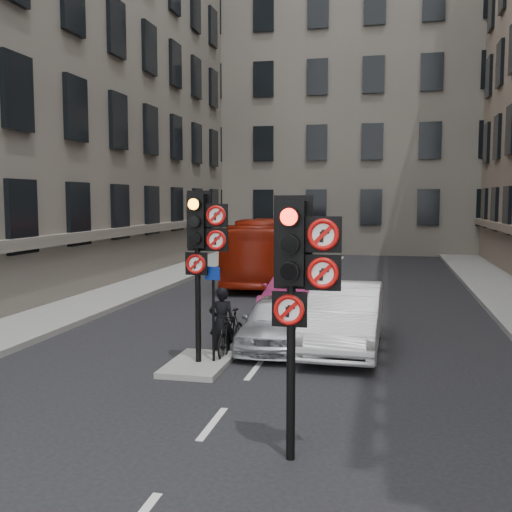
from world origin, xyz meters
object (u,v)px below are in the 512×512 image
at_px(car_pink, 292,291).
at_px(motorcycle, 231,333).
at_px(bus_red, 265,250).
at_px(signal_far, 201,239).
at_px(motorcyclist, 222,321).
at_px(signal_near, 298,271).
at_px(info_sign, 213,300).
at_px(car_white, 345,317).
at_px(car_silver, 276,322).

xyz_separation_m(car_pink, motorcycle, (-0.49, -5.67, -0.10)).
bearing_deg(bus_red, motorcycle, -86.65).
bearing_deg(signal_far, motorcyclist, 82.10).
xyz_separation_m(signal_near, info_sign, (-2.39, 4.10, -1.17)).
bearing_deg(motorcycle, car_pink, 89.17).
distance_m(car_white, motorcycle, 2.74).
bearing_deg(car_pink, signal_far, -98.97).
bearing_deg(motorcycle, car_white, 30.59).
distance_m(car_pink, motorcyclist, 5.72).
relative_size(signal_near, motorcycle, 2.06).
height_order(motorcycle, info_sign, info_sign).
xyz_separation_m(signal_near, car_white, (0.20, 6.23, -1.82)).
bearing_deg(info_sign, motorcycle, 96.12).
distance_m(car_silver, motorcycle, 1.31).
height_order(car_silver, car_pink, car_pink).
bearing_deg(signal_far, signal_near, -56.98).
relative_size(signal_near, info_sign, 1.78).
height_order(signal_far, motorcycle, signal_far).
bearing_deg(info_sign, car_silver, 77.87).
height_order(signal_far, car_white, signal_far).
distance_m(signal_near, motorcycle, 5.86).
height_order(signal_near, motorcycle, signal_near).
height_order(car_white, motorcyclist, motorcyclist).
height_order(signal_near, info_sign, signal_near).
bearing_deg(car_pink, motorcyclist, -98.86).
relative_size(bus_red, info_sign, 4.73).
height_order(car_silver, info_sign, info_sign).
bearing_deg(bus_red, car_silver, -81.90).
distance_m(car_white, info_sign, 3.41).
bearing_deg(bus_red, info_sign, -87.81).
bearing_deg(motorcycle, signal_near, -61.79).
xyz_separation_m(signal_near, bus_red, (-4.04, 17.49, -1.26)).
xyz_separation_m(signal_far, motorcycle, (0.36, 1.01, -2.18)).
distance_m(signal_far, motorcycle, 2.43).
xyz_separation_m(car_silver, motorcyclist, (-1.06, -1.00, 0.16)).
height_order(car_white, bus_red, bus_red).
bearing_deg(info_sign, motorcyclist, 109.92).
relative_size(car_white, car_pink, 1.07).
bearing_deg(motorcycle, motorcyclist, -175.89).
relative_size(signal_far, info_sign, 1.78).
bearing_deg(car_white, signal_far, -140.42).
xyz_separation_m(car_pink, bus_red, (-2.29, 6.81, 0.70)).
height_order(signal_near, car_silver, signal_near).
height_order(bus_red, motorcycle, bus_red).
distance_m(signal_far, bus_red, 13.64).
xyz_separation_m(car_silver, car_white, (1.60, 0.22, 0.14)).
bearing_deg(bus_red, car_white, -74.20).
bearing_deg(motorcyclist, car_pink, -113.19).
bearing_deg(info_sign, car_white, 54.60).
bearing_deg(motorcyclist, motorcycle, 163.95).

